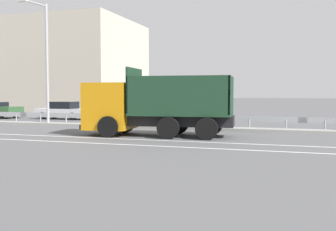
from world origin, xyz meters
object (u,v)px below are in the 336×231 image
(dump_truck, at_px, (139,109))
(parked_car_3, at_px, (63,110))
(parked_car_4, at_px, (126,111))
(median_road_sign, at_px, (217,106))
(street_lamp_1, at_px, (45,58))

(dump_truck, bearing_deg, parked_car_3, 42.68)
(parked_car_3, xyz_separation_m, parked_car_4, (5.78, -0.28, 0.01))
(median_road_sign, bearing_deg, parked_car_4, 146.50)
(median_road_sign, xyz_separation_m, street_lamp_1, (-11.45, -0.21, 3.11))
(dump_truck, xyz_separation_m, median_road_sign, (3.24, 3.90, 0.05))
(dump_truck, height_order, street_lamp_1, street_lamp_1)
(street_lamp_1, height_order, parked_car_3, street_lamp_1)
(street_lamp_1, bearing_deg, parked_car_4, 60.39)
(dump_truck, relative_size, parked_car_4, 1.93)
(dump_truck, relative_size, parked_car_3, 1.65)
(median_road_sign, xyz_separation_m, parked_car_4, (-8.24, 5.45, -0.65))
(median_road_sign, height_order, parked_car_4, median_road_sign)
(parked_car_4, bearing_deg, parked_car_3, 84.55)
(street_lamp_1, bearing_deg, parked_car_3, 113.34)
(dump_truck, xyz_separation_m, parked_car_3, (-10.78, 9.63, -0.61))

